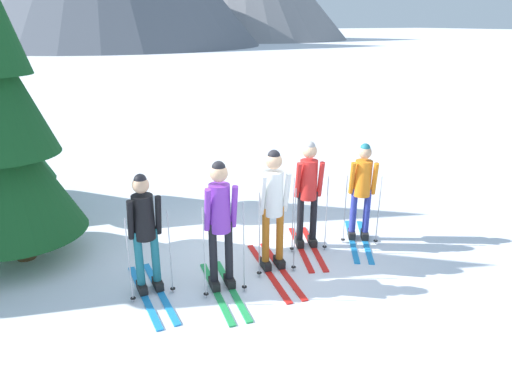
{
  "coord_description": "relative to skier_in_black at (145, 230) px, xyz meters",
  "views": [
    {
      "loc": [
        -2.74,
        -5.54,
        3.5
      ],
      "look_at": [
        0.16,
        0.38,
        1.05
      ],
      "focal_mm": 32.3,
      "sensor_mm": 36.0,
      "label": 1
    }
  ],
  "objects": [
    {
      "name": "skier_in_black",
      "position": [
        0.0,
        0.0,
        0.0
      ],
      "size": [
        0.61,
        1.67,
        1.7
      ],
      "color": "#1E84D1",
      "rests_on": "ground"
    },
    {
      "name": "skier_in_purple",
      "position": [
        0.93,
        -0.34,
        0.13
      ],
      "size": [
        0.61,
        1.64,
        1.84
      ],
      "color": "green",
      "rests_on": "ground"
    },
    {
      "name": "ground_plane",
      "position": [
        1.64,
        -0.02,
        -0.93
      ],
      "size": [
        400.0,
        400.0,
        0.0
      ],
      "primitive_type": "plane",
      "color": "white"
    },
    {
      "name": "skier_in_white",
      "position": [
        1.81,
        -0.18,
        0.1
      ],
      "size": [
        0.6,
        1.79,
        1.84
      ],
      "color": "red",
      "rests_on": "ground"
    },
    {
      "name": "skier_in_orange",
      "position": [
        3.59,
        0.05,
        -0.01
      ],
      "size": [
        1.1,
        1.53,
        1.68
      ],
      "color": "#1E84D1",
      "rests_on": "ground"
    },
    {
      "name": "skier_in_red",
      "position": [
        2.65,
        0.21,
        0.06
      ],
      "size": [
        0.8,
        1.59,
        1.78
      ],
      "color": "red",
      "rests_on": "ground"
    },
    {
      "name": "pine_tree_near",
      "position": [
        -1.52,
        1.8,
        1.25
      ],
      "size": [
        1.97,
        1.97,
        4.76
      ],
      "color": "#51381E",
      "rests_on": "ground"
    }
  ]
}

